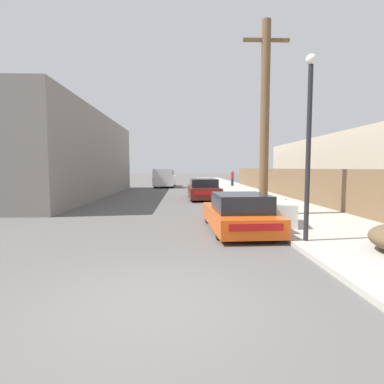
{
  "coord_description": "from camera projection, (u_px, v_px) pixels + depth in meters",
  "views": [
    {
      "loc": [
        0.44,
        -4.2,
        1.98
      ],
      "look_at": [
        0.84,
        8.83,
        0.94
      ],
      "focal_mm": 28.0,
      "sensor_mm": 36.0,
      "label": 1
    }
  ],
  "objects": [
    {
      "name": "ground_plane",
      "position": [
        153.0,
        305.0,
        4.33
      ],
      "size": [
        220.0,
        220.0,
        0.0
      ],
      "primitive_type": "plane",
      "color": "#595654"
    },
    {
      "name": "building_left_block",
      "position": [
        56.0,
        156.0,
        20.77
      ],
      "size": [
        7.0,
        18.16,
        5.65
      ],
      "primitive_type": "cube",
      "color": "gray",
      "rests_on": "ground"
    },
    {
      "name": "car_parked_mid",
      "position": [
        203.0,
        189.0,
        19.3
      ],
      "size": [
        1.96,
        4.75,
        1.31
      ],
      "rotation": [
        0.0,
        0.0,
        0.02
      ],
      "color": "#5B1E19",
      "rests_on": "ground"
    },
    {
      "name": "utility_pole",
      "position": [
        265.0,
        117.0,
        11.74
      ],
      "size": [
        1.8,
        0.35,
        7.53
      ],
      "color": "brown",
      "rests_on": "sidewalk_curb"
    },
    {
      "name": "pickup_truck",
      "position": [
        165.0,
        178.0,
        31.14
      ],
      "size": [
        2.19,
        5.32,
        1.9
      ],
      "rotation": [
        0.0,
        0.0,
        3.11
      ],
      "color": "silver",
      "rests_on": "ground"
    },
    {
      "name": "building_right_house",
      "position": [
        361.0,
        167.0,
        20.64
      ],
      "size": [
        6.0,
        20.63,
        4.16
      ],
      "primitive_type": "cube",
      "color": "beige",
      "rests_on": "ground"
    },
    {
      "name": "sidewalk_curb",
      "position": [
        235.0,
        189.0,
        27.9
      ],
      "size": [
        4.2,
        63.0,
        0.12
      ],
      "primitive_type": "cube",
      "color": "#ADA89E",
      "rests_on": "ground"
    },
    {
      "name": "wooden_fence",
      "position": [
        287.0,
        183.0,
        19.64
      ],
      "size": [
        0.08,
        32.24,
        1.82
      ],
      "primitive_type": "cube",
      "color": "brown",
      "rests_on": "sidewalk_curb"
    },
    {
      "name": "discarded_fridge",
      "position": [
        282.0,
        213.0,
        9.91
      ],
      "size": [
        1.04,
        1.81,
        0.79
      ],
      "rotation": [
        0.0,
        0.0,
        -0.19
      ],
      "color": "silver",
      "rests_on": "sidewalk_curb"
    },
    {
      "name": "street_lamp",
      "position": [
        309.0,
        134.0,
        7.5
      ],
      "size": [
        0.26,
        0.26,
        4.66
      ],
      "color": "#232326",
      "rests_on": "sidewalk_curb"
    },
    {
      "name": "parked_sports_car_red",
      "position": [
        239.0,
        214.0,
        9.49
      ],
      "size": [
        1.97,
        4.22,
        1.19
      ],
      "rotation": [
        0.0,
        0.0,
        0.04
      ],
      "color": "#E05114",
      "rests_on": "ground"
    },
    {
      "name": "pedestrian",
      "position": [
        232.0,
        178.0,
        31.62
      ],
      "size": [
        0.34,
        0.34,
        1.64
      ],
      "color": "#282D42",
      "rests_on": "sidewalk_curb"
    }
  ]
}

